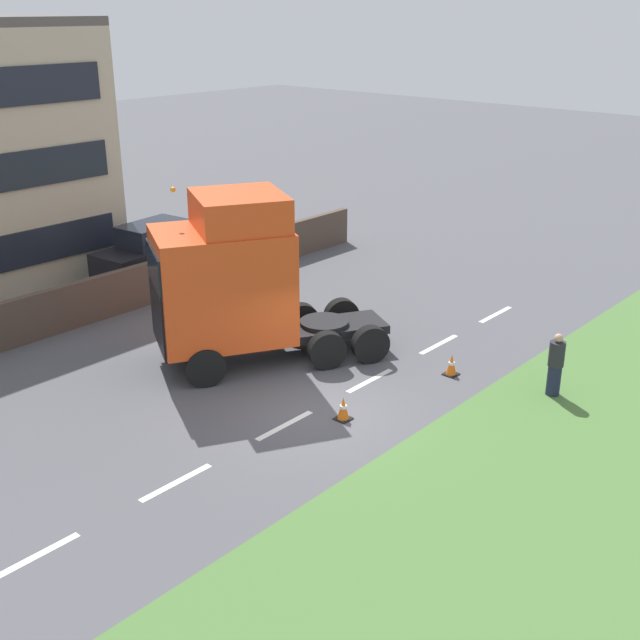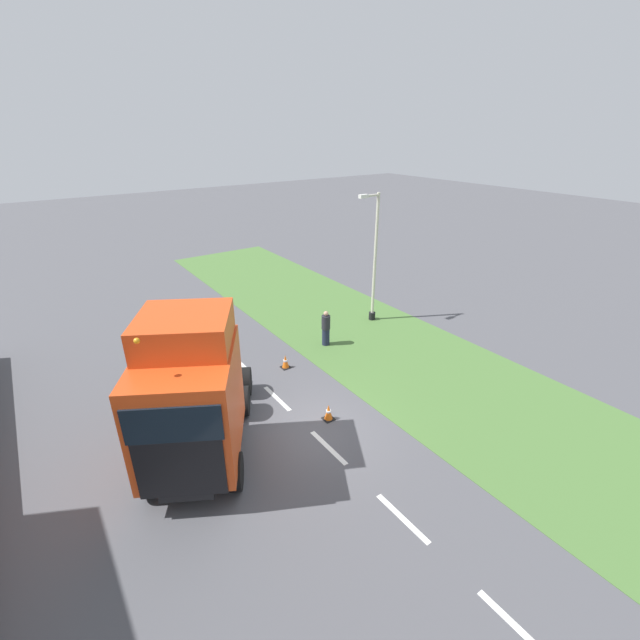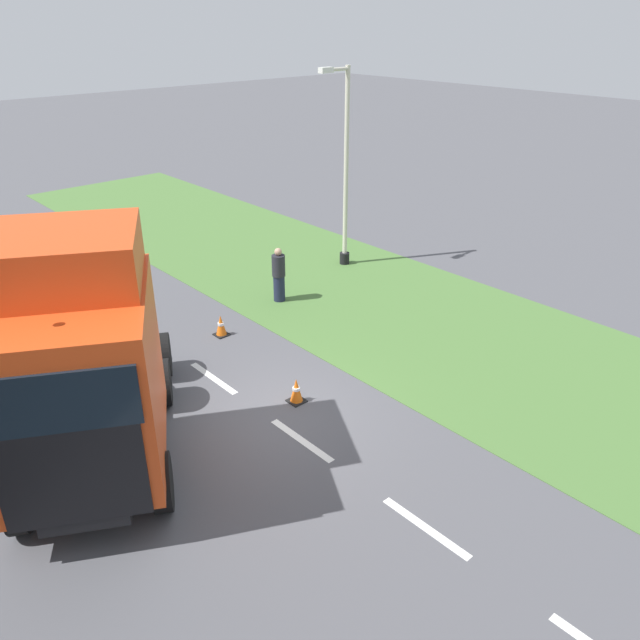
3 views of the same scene
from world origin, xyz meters
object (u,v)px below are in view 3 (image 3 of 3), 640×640
traffic_cone_lead (296,391)px  traffic_cone_trailing (221,326)px  lorry_cab (81,368)px  pedestrian (279,276)px  lamp_post (344,180)px

traffic_cone_lead → traffic_cone_trailing: (-0.56, -3.77, 0.00)m
lorry_cab → traffic_cone_trailing: bearing=-116.5°
pedestrian → traffic_cone_lead: 5.46m
traffic_cone_trailing → pedestrian: bearing=-164.6°
lamp_post → pedestrian: bearing=14.4°
lamp_post → traffic_cone_trailing: 6.76m
lorry_cab → traffic_cone_lead: (-4.28, 0.52, -2.05)m
traffic_cone_lead → traffic_cone_trailing: bearing=-98.4°
lamp_post → traffic_cone_lead: size_ratio=10.93×
lamp_post → traffic_cone_trailing: bearing=14.8°
pedestrian → lorry_cab: bearing=28.2°
traffic_cone_trailing → traffic_cone_lead: bearing=81.6°
lorry_cab → traffic_cone_lead: size_ratio=11.16×
lorry_cab → traffic_cone_trailing: 6.17m
pedestrian → traffic_cone_lead: bearing=55.3°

